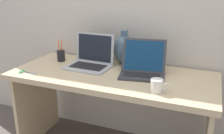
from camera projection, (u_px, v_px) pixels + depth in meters
back_wall at (129, 1)px, 2.02m from camera, size 4.40×0.04×2.40m
desk at (112, 92)px, 1.91m from camera, size 1.50×0.65×0.71m
laptop_left at (91, 58)px, 2.00m from camera, size 0.35×0.27×0.25m
laptop_right at (143, 66)px, 1.83m from camera, size 0.36×0.31×0.24m
green_vase at (124, 49)px, 2.06m from camera, size 0.17×0.17×0.27m
coffee_mug at (157, 86)px, 1.54m from camera, size 0.11×0.08×0.08m
pen_cup at (61, 55)px, 2.13m from camera, size 0.06×0.06×0.19m
scissors at (25, 72)px, 1.88m from camera, size 0.15×0.06×0.01m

